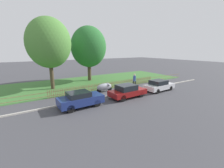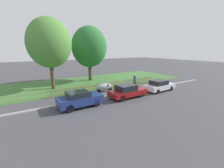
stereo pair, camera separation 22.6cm
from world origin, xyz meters
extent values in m
plane|color=#424247|center=(0.00, 0.00, 0.00)|extent=(120.00, 120.00, 0.00)
cube|color=#B2ADA3|center=(0.00, 0.10, 0.06)|extent=(29.94, 0.20, 0.12)
cube|color=#3D7033|center=(0.00, 7.99, 0.01)|extent=(29.94, 10.26, 0.01)
cube|color=olive|center=(0.00, 2.89, 0.26)|extent=(29.94, 0.03, 0.05)
cube|color=olive|center=(0.00, 2.89, 0.67)|extent=(29.94, 0.03, 0.05)
cube|color=olive|center=(-7.48, 2.86, 0.46)|extent=(0.06, 0.03, 0.93)
cube|color=olive|center=(-7.29, 2.86, 0.46)|extent=(0.06, 0.03, 0.93)
cube|color=olive|center=(-7.10, 2.86, 0.46)|extent=(0.06, 0.03, 0.93)
cube|color=olive|center=(-6.91, 2.86, 0.46)|extent=(0.06, 0.03, 0.93)
cube|color=olive|center=(-6.72, 2.86, 0.46)|extent=(0.06, 0.03, 0.93)
cube|color=olive|center=(-6.53, 2.86, 0.46)|extent=(0.06, 0.03, 0.93)
cube|color=olive|center=(-6.34, 2.86, 0.46)|extent=(0.06, 0.03, 0.93)
cube|color=olive|center=(-6.15, 2.86, 0.46)|extent=(0.06, 0.03, 0.93)
cube|color=olive|center=(-5.96, 2.86, 0.46)|extent=(0.06, 0.03, 0.93)
cube|color=olive|center=(-5.77, 2.86, 0.46)|extent=(0.06, 0.03, 0.93)
cube|color=olive|center=(-5.58, 2.86, 0.46)|extent=(0.06, 0.03, 0.93)
cube|color=olive|center=(-5.40, 2.86, 0.46)|extent=(0.06, 0.03, 0.93)
cube|color=olive|center=(-5.21, 2.86, 0.46)|extent=(0.06, 0.03, 0.93)
cube|color=olive|center=(-5.02, 2.86, 0.46)|extent=(0.06, 0.03, 0.93)
cube|color=olive|center=(-4.83, 2.86, 0.46)|extent=(0.06, 0.03, 0.93)
cube|color=olive|center=(-4.64, 2.86, 0.46)|extent=(0.06, 0.03, 0.93)
cube|color=olive|center=(-4.45, 2.86, 0.46)|extent=(0.06, 0.03, 0.93)
cube|color=olive|center=(-4.26, 2.86, 0.46)|extent=(0.06, 0.03, 0.93)
cube|color=olive|center=(-4.07, 2.86, 0.46)|extent=(0.06, 0.03, 0.93)
cube|color=olive|center=(-3.88, 2.86, 0.46)|extent=(0.06, 0.03, 0.93)
cube|color=olive|center=(-3.69, 2.86, 0.46)|extent=(0.06, 0.03, 0.93)
cube|color=olive|center=(-3.50, 2.86, 0.46)|extent=(0.06, 0.03, 0.93)
cube|color=olive|center=(-3.31, 2.86, 0.46)|extent=(0.06, 0.03, 0.93)
cube|color=olive|center=(-3.12, 2.86, 0.46)|extent=(0.06, 0.03, 0.93)
cube|color=olive|center=(-2.93, 2.86, 0.46)|extent=(0.06, 0.03, 0.93)
cube|color=olive|center=(-2.74, 2.86, 0.46)|extent=(0.06, 0.03, 0.93)
cube|color=olive|center=(-2.56, 2.86, 0.46)|extent=(0.06, 0.03, 0.93)
cube|color=olive|center=(-2.37, 2.86, 0.46)|extent=(0.06, 0.03, 0.93)
cube|color=olive|center=(-2.18, 2.86, 0.46)|extent=(0.06, 0.03, 0.93)
cube|color=olive|center=(-1.99, 2.86, 0.46)|extent=(0.06, 0.03, 0.93)
cube|color=olive|center=(-1.80, 2.86, 0.46)|extent=(0.06, 0.03, 0.93)
cube|color=olive|center=(-1.61, 2.86, 0.46)|extent=(0.06, 0.03, 0.93)
cube|color=olive|center=(-1.42, 2.86, 0.46)|extent=(0.06, 0.03, 0.93)
cube|color=olive|center=(-1.23, 2.86, 0.46)|extent=(0.06, 0.03, 0.93)
cube|color=olive|center=(-1.04, 2.86, 0.46)|extent=(0.06, 0.03, 0.93)
cube|color=olive|center=(-0.85, 2.86, 0.46)|extent=(0.06, 0.03, 0.93)
cube|color=olive|center=(-0.66, 2.86, 0.46)|extent=(0.06, 0.03, 0.93)
cube|color=olive|center=(-0.47, 2.86, 0.46)|extent=(0.06, 0.03, 0.93)
cube|color=olive|center=(-0.28, 2.86, 0.46)|extent=(0.06, 0.03, 0.93)
cube|color=olive|center=(-0.09, 2.86, 0.46)|extent=(0.06, 0.03, 0.93)
cube|color=olive|center=(0.09, 2.86, 0.46)|extent=(0.06, 0.03, 0.93)
cube|color=olive|center=(0.28, 2.86, 0.46)|extent=(0.06, 0.03, 0.93)
cube|color=olive|center=(0.47, 2.86, 0.46)|extent=(0.06, 0.03, 0.93)
cube|color=olive|center=(0.66, 2.86, 0.46)|extent=(0.06, 0.03, 0.93)
cube|color=olive|center=(0.85, 2.86, 0.46)|extent=(0.06, 0.03, 0.93)
cube|color=olive|center=(1.04, 2.86, 0.46)|extent=(0.06, 0.03, 0.93)
cube|color=olive|center=(1.23, 2.86, 0.46)|extent=(0.06, 0.03, 0.93)
cube|color=olive|center=(1.42, 2.86, 0.46)|extent=(0.06, 0.03, 0.93)
cube|color=olive|center=(1.61, 2.86, 0.46)|extent=(0.06, 0.03, 0.93)
cube|color=olive|center=(1.80, 2.86, 0.46)|extent=(0.06, 0.03, 0.93)
cube|color=olive|center=(1.99, 2.86, 0.46)|extent=(0.06, 0.03, 0.93)
cube|color=olive|center=(2.18, 2.86, 0.46)|extent=(0.06, 0.03, 0.93)
cube|color=olive|center=(2.37, 2.86, 0.46)|extent=(0.06, 0.03, 0.93)
cube|color=olive|center=(2.56, 2.86, 0.46)|extent=(0.06, 0.03, 0.93)
cube|color=olive|center=(2.74, 2.86, 0.46)|extent=(0.06, 0.03, 0.93)
cube|color=olive|center=(2.93, 2.86, 0.46)|extent=(0.06, 0.03, 0.93)
cube|color=olive|center=(3.12, 2.86, 0.46)|extent=(0.06, 0.03, 0.93)
cube|color=olive|center=(3.31, 2.86, 0.46)|extent=(0.06, 0.03, 0.93)
cube|color=olive|center=(3.50, 2.86, 0.46)|extent=(0.06, 0.03, 0.93)
cube|color=olive|center=(3.69, 2.86, 0.46)|extent=(0.06, 0.03, 0.93)
cube|color=olive|center=(3.88, 2.86, 0.46)|extent=(0.06, 0.03, 0.93)
cube|color=olive|center=(4.07, 2.86, 0.46)|extent=(0.06, 0.03, 0.93)
cube|color=olive|center=(4.26, 2.86, 0.46)|extent=(0.06, 0.03, 0.93)
cube|color=olive|center=(4.45, 2.86, 0.46)|extent=(0.06, 0.03, 0.93)
cube|color=olive|center=(4.64, 2.86, 0.46)|extent=(0.06, 0.03, 0.93)
cube|color=olive|center=(4.83, 2.86, 0.46)|extent=(0.06, 0.03, 0.93)
cube|color=olive|center=(5.02, 2.86, 0.46)|extent=(0.06, 0.03, 0.93)
cube|color=olive|center=(5.21, 2.86, 0.46)|extent=(0.06, 0.03, 0.93)
cube|color=olive|center=(5.40, 2.86, 0.46)|extent=(0.06, 0.03, 0.93)
cube|color=olive|center=(5.58, 2.86, 0.46)|extent=(0.06, 0.03, 0.93)
cube|color=olive|center=(5.77, 2.86, 0.46)|extent=(0.06, 0.03, 0.93)
cube|color=olive|center=(5.96, 2.86, 0.46)|extent=(0.06, 0.03, 0.93)
cube|color=olive|center=(6.15, 2.86, 0.46)|extent=(0.06, 0.03, 0.93)
cube|color=olive|center=(6.34, 2.86, 0.46)|extent=(0.06, 0.03, 0.93)
cube|color=olive|center=(6.53, 2.86, 0.46)|extent=(0.06, 0.03, 0.93)
cube|color=olive|center=(6.72, 2.86, 0.46)|extent=(0.06, 0.03, 0.93)
cube|color=olive|center=(6.91, 2.86, 0.46)|extent=(0.06, 0.03, 0.93)
cube|color=olive|center=(7.10, 2.86, 0.46)|extent=(0.06, 0.03, 0.93)
cube|color=olive|center=(7.29, 2.86, 0.46)|extent=(0.06, 0.03, 0.93)
cube|color=olive|center=(7.48, 2.86, 0.46)|extent=(0.06, 0.03, 0.93)
cube|color=navy|center=(-5.40, -1.09, 0.63)|extent=(3.94, 1.83, 0.70)
cube|color=black|center=(-5.60, -1.09, 1.19)|extent=(1.91, 1.61, 0.42)
cylinder|color=black|center=(-4.21, -0.26, 0.33)|extent=(0.67, 0.16, 0.66)
cylinder|color=black|center=(-4.17, -1.86, 0.33)|extent=(0.67, 0.16, 0.66)
cylinder|color=black|center=(-6.63, -0.32, 0.33)|extent=(0.67, 0.16, 0.66)
cylinder|color=black|center=(-6.59, -1.92, 0.33)|extent=(0.67, 0.16, 0.66)
cube|color=maroon|center=(-0.21, -1.18, 0.55)|extent=(4.12, 1.90, 0.55)
cube|color=black|center=(-0.42, -1.19, 1.11)|extent=(2.00, 1.65, 0.57)
cylinder|color=black|center=(1.02, -0.33, 0.33)|extent=(0.67, 0.16, 0.66)
cylinder|color=black|center=(1.07, -1.95, 0.33)|extent=(0.67, 0.16, 0.66)
cylinder|color=black|center=(-1.50, -0.42, 0.33)|extent=(0.67, 0.16, 0.66)
cylinder|color=black|center=(-1.44, -2.04, 0.33)|extent=(0.67, 0.16, 0.66)
cube|color=silver|center=(4.75, -1.17, 0.53)|extent=(4.06, 1.86, 0.58)
cube|color=black|center=(4.55, -1.18, 1.08)|extent=(1.97, 1.61, 0.51)
cylinder|color=black|center=(5.96, -0.34, 0.28)|extent=(0.57, 0.16, 0.57)
cylinder|color=black|center=(6.02, -1.90, 0.28)|extent=(0.57, 0.16, 0.57)
cylinder|color=black|center=(3.48, -0.44, 0.28)|extent=(0.57, 0.16, 0.57)
cylinder|color=black|center=(3.54, -2.00, 0.28)|extent=(0.57, 0.16, 0.57)
cylinder|color=black|center=(-0.52, 1.97, 0.27)|extent=(0.54, 0.11, 0.54)
cylinder|color=black|center=(-2.01, 1.99, 0.27)|extent=(0.54, 0.11, 0.54)
ellipsoid|color=gray|center=(-1.27, 1.98, 0.62)|extent=(1.98, 0.72, 0.84)
ellipsoid|color=gray|center=(-0.80, 1.97, 0.85)|extent=(0.47, 0.87, 0.39)
cylinder|color=#473828|center=(-6.19, 6.83, 2.05)|extent=(0.47, 0.47, 4.09)
ellipsoid|color=#4C8438|center=(-6.19, 6.83, 5.76)|extent=(5.29, 5.29, 6.08)
cylinder|color=#473828|center=(0.14, 9.36, 1.82)|extent=(0.57, 0.57, 3.63)
ellipsoid|color=#286B2D|center=(0.14, 9.36, 5.39)|extent=(5.54, 5.54, 6.38)
cylinder|color=black|center=(3.24, 1.56, 0.45)|extent=(0.17, 0.17, 0.89)
cylinder|color=black|center=(3.03, 1.70, 0.45)|extent=(0.17, 0.17, 0.89)
cylinder|color=#334C93|center=(3.14, 1.63, 1.24)|extent=(0.51, 0.51, 0.71)
sphere|color=beige|center=(3.14, 1.63, 1.72)|extent=(0.24, 0.24, 0.24)
camera|label=1|loc=(-9.84, -13.16, 4.99)|focal=24.00mm
camera|label=2|loc=(-9.64, -13.28, 4.99)|focal=24.00mm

